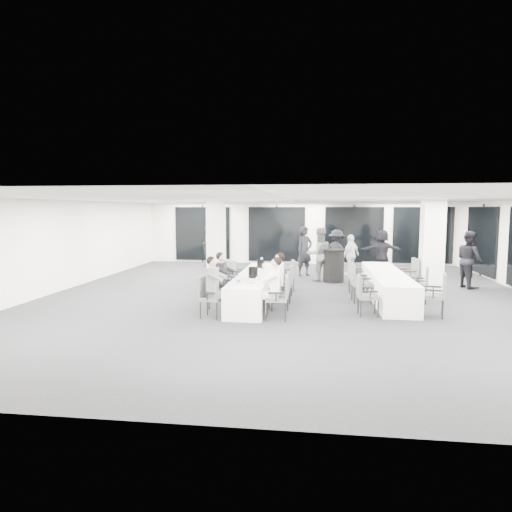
{
  "coord_description": "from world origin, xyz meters",
  "views": [
    {
      "loc": [
        0.77,
        -12.99,
        2.54
      ],
      "look_at": [
        -0.9,
        -0.2,
        1.19
      ],
      "focal_mm": 32.0,
      "sensor_mm": 36.0,
      "label": 1
    }
  ],
  "objects_px": {
    "standing_guest_b": "(319,251)",
    "chair_side_left_mid": "(358,280)",
    "chair_side_left_near": "(365,293)",
    "standing_guest_c": "(337,249)",
    "chair_main_left_near": "(208,294)",
    "ice_bucket_near": "(253,272)",
    "chair_main_left_second": "(217,285)",
    "chair_main_right_far": "(289,273)",
    "banquet_table_side": "(387,285)",
    "chair_side_right_mid": "(421,282)",
    "chair_main_left_fourth": "(230,275)",
    "standing_guest_e": "(429,249)",
    "banquet_table_main": "(256,287)",
    "chair_side_right_far": "(410,273)",
    "standing_guest_a": "(305,248)",
    "chair_side_left_far": "(354,273)",
    "chair_main_right_near": "(280,295)",
    "chair_main_left_far": "(237,273)",
    "chair_main_right_mid": "(286,281)",
    "chair_main_right_second": "(283,288)",
    "standing_guest_d": "(351,252)",
    "chair_side_right_near": "(437,292)",
    "standing_guest_f": "(382,249)",
    "chair_main_left_mid": "(225,281)",
    "standing_guest_g": "(208,243)",
    "cocktail_table": "(334,265)",
    "standing_guest_h": "(469,256)",
    "chair_main_right_fourth": "(287,279)",
    "ice_bucket_far": "(260,264)"
  },
  "relations": [
    {
      "from": "chair_side_left_mid",
      "to": "chair_side_left_near",
      "type": "bearing_deg",
      "value": -4.27
    },
    {
      "from": "chair_main_left_near",
      "to": "chair_side_left_mid",
      "type": "xyz_separation_m",
      "value": [
        3.62,
        2.26,
        0.04
      ]
    },
    {
      "from": "chair_main_left_mid",
      "to": "chair_main_right_near",
      "type": "distance_m",
      "value": 2.58
    },
    {
      "from": "chair_main_left_second",
      "to": "chair_side_right_far",
      "type": "height_order",
      "value": "chair_side_right_far"
    },
    {
      "from": "chair_main_right_second",
      "to": "standing_guest_c",
      "type": "relative_size",
      "value": 0.48
    },
    {
      "from": "banquet_table_side",
      "to": "ice_bucket_near",
      "type": "height_order",
      "value": "ice_bucket_near"
    },
    {
      "from": "chair_main_left_far",
      "to": "ice_bucket_near",
      "type": "height_order",
      "value": "ice_bucket_near"
    },
    {
      "from": "standing_guest_d",
      "to": "standing_guest_g",
      "type": "relative_size",
      "value": 0.86
    },
    {
      "from": "cocktail_table",
      "to": "chair_side_right_near",
      "type": "distance_m",
      "value": 5.34
    },
    {
      "from": "chair_side_right_near",
      "to": "chair_main_right_near",
      "type": "bearing_deg",
      "value": 115.01
    },
    {
      "from": "standing_guest_e",
      "to": "standing_guest_f",
      "type": "relative_size",
      "value": 0.97
    },
    {
      "from": "standing_guest_d",
      "to": "standing_guest_f",
      "type": "distance_m",
      "value": 1.32
    },
    {
      "from": "chair_main_left_near",
      "to": "ice_bucket_near",
      "type": "xyz_separation_m",
      "value": [
        0.87,
        1.33,
        0.34
      ]
    },
    {
      "from": "ice_bucket_near",
      "to": "standing_guest_a",
      "type": "bearing_deg",
      "value": 77.94
    },
    {
      "from": "chair_main_left_fourth",
      "to": "chair_side_right_far",
      "type": "height_order",
      "value": "same"
    },
    {
      "from": "banquet_table_main",
      "to": "banquet_table_side",
      "type": "bearing_deg",
      "value": 10.84
    },
    {
      "from": "chair_main_right_far",
      "to": "chair_side_right_near",
      "type": "bearing_deg",
      "value": -140.9
    },
    {
      "from": "chair_main_left_far",
      "to": "chair_main_right_mid",
      "type": "distance_m",
      "value": 2.55
    },
    {
      "from": "chair_side_right_mid",
      "to": "standing_guest_d",
      "type": "relative_size",
      "value": 0.55
    },
    {
      "from": "chair_main_left_second",
      "to": "chair_main_right_mid",
      "type": "height_order",
      "value": "chair_main_left_second"
    },
    {
      "from": "chair_main_left_near",
      "to": "chair_main_right_near",
      "type": "bearing_deg",
      "value": 100.94
    },
    {
      "from": "ice_bucket_far",
      "to": "chair_main_right_far",
      "type": "bearing_deg",
      "value": 19.75
    },
    {
      "from": "chair_main_left_near",
      "to": "chair_main_right_mid",
      "type": "distance_m",
      "value": 2.57
    },
    {
      "from": "chair_main_left_near",
      "to": "chair_side_left_far",
      "type": "height_order",
      "value": "chair_side_left_far"
    },
    {
      "from": "chair_main_left_second",
      "to": "standing_guest_f",
      "type": "distance_m",
      "value": 8.46
    },
    {
      "from": "cocktail_table",
      "to": "chair_side_left_near",
      "type": "bearing_deg",
      "value": -83.79
    },
    {
      "from": "banquet_table_main",
      "to": "chair_side_right_far",
      "type": "height_order",
      "value": "chair_side_right_far"
    },
    {
      "from": "chair_side_right_near",
      "to": "chair_side_right_far",
      "type": "bearing_deg",
      "value": 13.57
    },
    {
      "from": "chair_main_left_second",
      "to": "chair_side_left_near",
      "type": "bearing_deg",
      "value": 98.11
    },
    {
      "from": "chair_main_left_near",
      "to": "standing_guest_a",
      "type": "height_order",
      "value": "standing_guest_a"
    },
    {
      "from": "standing_guest_b",
      "to": "chair_side_left_mid",
      "type": "bearing_deg",
      "value": 84.61
    },
    {
      "from": "chair_main_left_fourth",
      "to": "standing_guest_e",
      "type": "bearing_deg",
      "value": 141.88
    },
    {
      "from": "chair_main_left_second",
      "to": "chair_main_left_far",
      "type": "xyz_separation_m",
      "value": [
        0.01,
        2.87,
        -0.09
      ]
    },
    {
      "from": "chair_main_left_second",
      "to": "chair_main_right_far",
      "type": "bearing_deg",
      "value": 161.35
    },
    {
      "from": "chair_main_left_near",
      "to": "standing_guest_b",
      "type": "relative_size",
      "value": 0.46
    },
    {
      "from": "standing_guest_h",
      "to": "ice_bucket_near",
      "type": "relative_size",
      "value": 7.48
    },
    {
      "from": "banquet_table_side",
      "to": "chair_side_right_mid",
      "type": "bearing_deg",
      "value": -28.37
    },
    {
      "from": "standing_guest_c",
      "to": "banquet_table_main",
      "type": "bearing_deg",
      "value": 97.2
    },
    {
      "from": "chair_main_right_fourth",
      "to": "ice_bucket_far",
      "type": "distance_m",
      "value": 1.16
    },
    {
      "from": "standing_guest_g",
      "to": "standing_guest_h",
      "type": "xyz_separation_m",
      "value": [
        9.52,
        -4.11,
        0.02
      ]
    },
    {
      "from": "ice_bucket_near",
      "to": "chair_side_left_mid",
      "type": "bearing_deg",
      "value": 18.5
    },
    {
      "from": "chair_side_left_far",
      "to": "standing_guest_c",
      "type": "height_order",
      "value": "standing_guest_c"
    },
    {
      "from": "chair_main_left_fourth",
      "to": "chair_main_left_second",
      "type": "bearing_deg",
      "value": 13.37
    },
    {
      "from": "ice_bucket_near",
      "to": "standing_guest_d",
      "type": "bearing_deg",
      "value": 63.79
    },
    {
      "from": "chair_side_left_mid",
      "to": "banquet_table_main",
      "type": "bearing_deg",
      "value": -91.8
    },
    {
      "from": "chair_side_left_near",
      "to": "standing_guest_c",
      "type": "distance_m",
      "value": 7.05
    },
    {
      "from": "chair_main_right_mid",
      "to": "standing_guest_a",
      "type": "relative_size",
      "value": 0.47
    },
    {
      "from": "chair_main_left_second",
      "to": "chair_main_left_far",
      "type": "distance_m",
      "value": 2.87
    },
    {
      "from": "chair_main_right_near",
      "to": "banquet_table_main",
      "type": "bearing_deg",
      "value": 17.99
    },
    {
      "from": "chair_main_right_second",
      "to": "chair_side_left_mid",
      "type": "xyz_separation_m",
      "value": [
        1.96,
        1.18,
        0.06
      ]
    }
  ]
}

